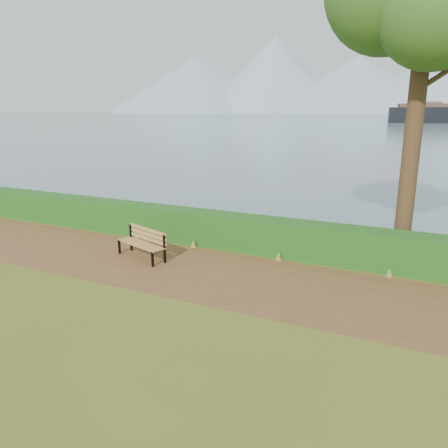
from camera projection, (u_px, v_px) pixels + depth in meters
The scene contains 6 objects.
ground at pixel (192, 276), 11.01m from camera, with size 140.00×140.00×0.00m, color #4D5B1A.
path at pixel (198, 272), 11.27m from camera, with size 40.00×3.40×0.01m, color brown.
hedge at pixel (234, 231), 13.15m from camera, with size 32.00×0.85×1.00m, color #184E16.
water at pixel (427, 116), 237.90m from camera, with size 700.00×510.00×0.00m, color #465D71.
mountains at pixel (423, 79), 362.07m from camera, with size 585.00×190.00×70.00m.
bench at pixel (143, 241), 12.21m from camera, with size 1.74×0.99×0.84m.
Camera 1 is at (5.16, -8.96, 4.08)m, focal length 35.00 mm.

